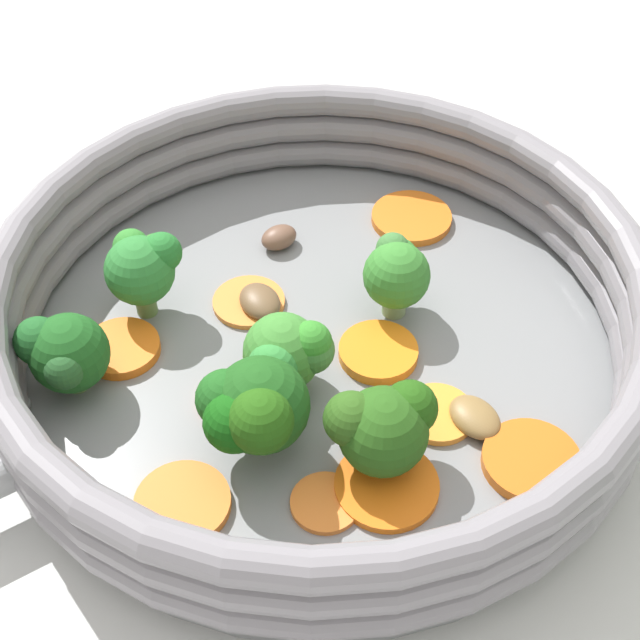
{
  "coord_description": "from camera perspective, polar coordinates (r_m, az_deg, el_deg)",
  "views": [
    {
      "loc": [
        0.31,
        -0.06,
        0.36
      ],
      "look_at": [
        0.0,
        0.0,
        0.03
      ],
      "focal_mm": 50.0,
      "sensor_mm": 36.0,
      "label": 1
    }
  ],
  "objects": [
    {
      "name": "ground_plane",
      "position": [
        0.48,
        0.0,
        -2.68
      ],
      "size": [
        4.0,
        4.0,
        0.0
      ],
      "primitive_type": "plane",
      "color": "#BABBB8"
    },
    {
      "name": "skillet",
      "position": [
        0.47,
        0.0,
        -2.0
      ],
      "size": [
        0.31,
        0.31,
        0.02
      ],
      "primitive_type": "cylinder",
      "color": "gray",
      "rests_on": "ground_plane"
    },
    {
      "name": "skillet_rim_wall",
      "position": [
        0.44,
        0.0,
        1.14
      ],
      "size": [
        0.33,
        0.33,
        0.06
      ],
      "color": "gray",
      "rests_on": "skillet"
    },
    {
      "name": "skillet_rivet_left",
      "position": [
        0.45,
        -18.54,
        -5.09
      ],
      "size": [
        0.01,
        0.01,
        0.01
      ],
      "primitive_type": "sphere",
      "color": "gray",
      "rests_on": "skillet"
    },
    {
      "name": "skillet_rivet_right",
      "position": [
        0.41,
        -14.95,
        -12.34
      ],
      "size": [
        0.01,
        0.01,
        0.01
      ],
      "primitive_type": "sphere",
      "color": "gray",
      "rests_on": "skillet"
    },
    {
      "name": "carrot_slice_0",
      "position": [
        0.44,
        -5.75,
        -5.16
      ],
      "size": [
        0.03,
        0.03,
        0.0
      ],
      "primitive_type": "cylinder",
      "rotation": [
        0.0,
        0.0,
        6.27
      ],
      "color": "orange",
      "rests_on": "skillet"
    },
    {
      "name": "carrot_slice_1",
      "position": [
        0.48,
        -4.58,
        1.16
      ],
      "size": [
        0.05,
        0.05,
        0.0
      ],
      "primitive_type": "cylinder",
      "rotation": [
        0.0,
        0.0,
        1.05
      ],
      "color": "orange",
      "rests_on": "skillet"
    },
    {
      "name": "carrot_slice_2",
      "position": [
        0.41,
        -8.79,
        -11.52
      ],
      "size": [
        0.06,
        0.06,
        0.0
      ],
      "primitive_type": "cylinder",
      "rotation": [
        0.0,
        0.0,
        0.51
      ],
      "color": "orange",
      "rests_on": "skillet"
    },
    {
      "name": "carrot_slice_3",
      "position": [
        0.4,
        0.34,
        -11.62
      ],
      "size": [
        0.04,
        0.04,
        0.0
      ],
      "primitive_type": "cylinder",
      "rotation": [
        0.0,
        0.0,
        5.13
      ],
      "color": "orange",
      "rests_on": "skillet"
    },
    {
      "name": "carrot_slice_4",
      "position": [
        0.47,
        -12.58,
        -1.77
      ],
      "size": [
        0.05,
        0.05,
        0.01
      ],
      "primitive_type": "cylinder",
      "rotation": [
        0.0,
        0.0,
        4.21
      ],
      "color": "orange",
      "rests_on": "skillet"
    },
    {
      "name": "carrot_slice_5",
      "position": [
        0.41,
        4.29,
        -10.53
      ],
      "size": [
        0.05,
        0.05,
        0.0
      ],
      "primitive_type": "cylinder",
      "rotation": [
        0.0,
        0.0,
        0.08
      ],
      "color": "orange",
      "rests_on": "skillet"
    },
    {
      "name": "carrot_slice_6",
      "position": [
        0.54,
        5.87,
        6.52
      ],
      "size": [
        0.06,
        0.06,
        0.0
      ],
      "primitive_type": "cylinder",
      "rotation": [
        0.0,
        0.0,
        1.97
      ],
      "color": "orange",
      "rests_on": "skillet"
    },
    {
      "name": "carrot_slice_7",
      "position": [
        0.46,
        3.75,
        -2.06
      ],
      "size": [
        0.06,
        0.06,
        0.01
      ],
      "primitive_type": "cylinder",
      "rotation": [
        0.0,
        0.0,
        5.37
      ],
      "color": "orange",
      "rests_on": "skillet"
    },
    {
      "name": "carrot_slice_8",
      "position": [
        0.43,
        7.53,
        -5.97
      ],
      "size": [
        0.05,
        0.05,
        0.0
      ],
      "primitive_type": "cylinder",
      "rotation": [
        0.0,
        0.0,
        0.87
      ],
      "color": "orange",
      "rests_on": "skillet"
    },
    {
      "name": "carrot_slice_9",
      "position": [
        0.42,
        13.37,
        -8.79
      ],
      "size": [
        0.06,
        0.06,
        0.01
      ],
      "primitive_type": "cylinder",
      "rotation": [
        0.0,
        0.0,
        2.65
      ],
      "color": "orange",
      "rests_on": "skillet"
    },
    {
      "name": "broccoli_floret_0",
      "position": [
        0.44,
        -16.08,
        -2.04
      ],
      "size": [
        0.04,
        0.04,
        0.04
      ],
      "color": "#69894F",
      "rests_on": "skillet"
    },
    {
      "name": "broccoli_floret_1",
      "position": [
        0.46,
        4.91,
        3.08
      ],
      "size": [
        0.04,
        0.04,
        0.04
      ],
      "color": "#87A669",
      "rests_on": "skillet"
    },
    {
      "name": "broccoli_floret_2",
      "position": [
        0.39,
        -4.34,
        -5.73
      ],
      "size": [
        0.05,
        0.05,
        0.05
      ],
      "color": "#7CA95D",
      "rests_on": "skillet"
    },
    {
      "name": "broccoli_floret_3",
      "position": [
        0.42,
        -2.09,
        -2.15
      ],
      "size": [
        0.04,
        0.04,
        0.04
      ],
      "color": "#629054",
      "rests_on": "skillet"
    },
    {
      "name": "broccoli_floret_4",
      "position": [
        0.4,
        4.01,
        -6.82
      ],
      "size": [
        0.04,
        0.05,
        0.05
      ],
      "color": "#789658",
      "rests_on": "skillet"
    },
    {
      "name": "broccoli_floret_5",
      "position": [
        0.47,
        -11.24,
        3.47
      ],
      "size": [
        0.04,
        0.04,
        0.05
      ],
      "color": "#648647",
      "rests_on": "skillet"
    },
    {
      "name": "mushroom_piece_0",
      "position": [
        0.48,
        -3.87,
        1.2
      ],
      "size": [
        0.03,
        0.03,
        0.01
      ],
      "primitive_type": "ellipsoid",
      "rotation": [
        0.0,
        0.0,
        3.43
      ],
      "color": "brown",
      "rests_on": "skillet"
    },
    {
      "name": "mushroom_piece_1",
      "position": [
        0.51,
        -2.64,
        5.3
      ],
      "size": [
        0.02,
        0.03,
        0.01
      ],
      "primitive_type": "ellipsoid",
      "rotation": [
        0.0,
        0.0,
        5.17
      ],
      "color": "brown",
      "rests_on": "skillet"
    },
    {
      "name": "mushroom_piece_2",
      "position": [
        0.43,
        9.88,
        -6.14
      ],
      "size": [
        0.03,
        0.03,
        0.01
      ],
      "primitive_type": "ellipsoid",
      "rotation": [
        0.0,
        0.0,
        3.57
      ],
      "color": "olive",
      "rests_on": "skillet"
    }
  ]
}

